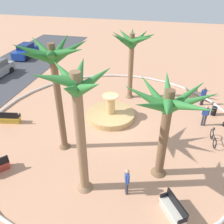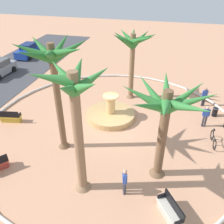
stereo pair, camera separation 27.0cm
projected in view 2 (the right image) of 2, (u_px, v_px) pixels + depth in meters
name	position (u px, v px, depth m)	size (l,w,h in m)	color
ground_plane	(113.00, 126.00, 17.51)	(80.00, 80.00, 0.00)	tan
plaza_curb	(113.00, 125.00, 17.46)	(18.75, 18.75, 0.20)	silver
fountain	(111.00, 114.00, 18.33)	(3.77, 3.77, 1.97)	tan
palm_tree_near_fountain	(53.00, 66.00, 12.55)	(4.09, 4.09, 7.09)	brown
palm_tree_by_curb	(75.00, 108.00, 10.04)	(3.39, 3.24, 6.92)	#8E6B4C
palm_tree_mid_plaza	(133.00, 46.00, 18.90)	(3.68, 3.68, 5.91)	brown
palm_tree_far_side	(166.00, 110.00, 11.23)	(4.72, 4.57, 5.59)	brown
bench_west	(170.00, 212.00, 11.01)	(1.61, 1.30, 1.00)	beige
bench_north	(10.00, 118.00, 17.82)	(0.76, 1.66, 1.00)	gold
trash_bin	(215.00, 112.00, 18.48)	(0.46, 0.46, 0.73)	black
bicycle_red_frame	(213.00, 139.00, 15.55)	(1.72, 0.44, 0.94)	black
person_cyclist_helmet	(205.00, 96.00, 19.55)	(0.33, 0.48, 1.68)	#33333D
person_cyclist_photo	(206.00, 115.00, 16.97)	(0.22, 0.53, 1.70)	#33333D
person_pedestrian_stroll	(125.00, 180.00, 11.86)	(0.50, 0.30, 1.66)	#33333D
parked_car_rightmost	(28.00, 51.00, 30.46)	(4.03, 1.97, 1.67)	navy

